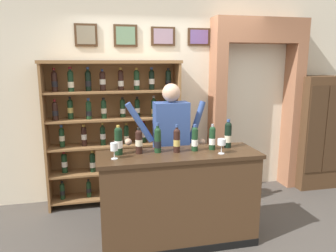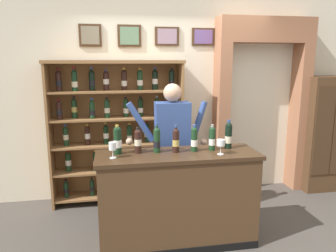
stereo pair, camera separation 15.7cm
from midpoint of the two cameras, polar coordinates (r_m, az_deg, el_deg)
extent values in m
cube|color=#47423D|center=(3.71, 6.00, -19.62)|extent=(14.00, 14.00, 0.02)
cube|color=beige|center=(4.59, 1.45, 7.65)|extent=(12.00, 0.16, 3.19)
cube|color=#422B19|center=(4.41, -12.61, 15.43)|extent=(0.29, 0.02, 0.29)
cube|color=#786E58|center=(4.39, -12.62, 15.45)|extent=(0.23, 0.01, 0.23)
cube|color=#422B19|center=(4.42, -5.82, 15.63)|extent=(0.31, 0.02, 0.28)
cube|color=#5D7F5E|center=(4.40, -5.80, 15.65)|extent=(0.25, 0.01, 0.23)
cube|color=#422B19|center=(4.48, 0.87, 15.63)|extent=(0.33, 0.02, 0.25)
cube|color=gray|center=(4.47, 0.90, 15.64)|extent=(0.26, 0.01, 0.20)
cube|color=#422B19|center=(4.60, 7.27, 15.43)|extent=(0.32, 0.02, 0.23)
cube|color=#684D8D|center=(4.59, 7.33, 15.44)|extent=(0.25, 0.01, 0.19)
cube|color=olive|center=(4.36, -19.18, -1.70)|extent=(0.03, 0.34, 1.91)
cube|color=olive|center=(4.41, 3.16, -0.91)|extent=(0.03, 0.34, 1.91)
cube|color=olive|center=(4.46, -8.02, -0.87)|extent=(1.73, 0.02, 1.91)
cube|color=olive|center=(4.57, -7.64, -11.82)|extent=(1.67, 0.32, 0.02)
cylinder|color=#19381E|center=(4.55, -16.65, -10.92)|extent=(0.06, 0.06, 0.18)
sphere|color=#19381E|center=(4.51, -16.72, -9.78)|extent=(0.06, 0.06, 0.06)
cylinder|color=#19381E|center=(4.50, -16.74, -9.47)|extent=(0.03, 0.03, 0.06)
cylinder|color=black|center=(4.50, -16.75, -9.22)|extent=(0.03, 0.03, 0.03)
cylinder|color=black|center=(4.55, -16.64, -10.94)|extent=(0.06, 0.06, 0.06)
cylinder|color=#19381E|center=(4.52, -12.33, -10.86)|extent=(0.06, 0.06, 0.18)
sphere|color=#19381E|center=(4.48, -12.38, -9.72)|extent=(0.06, 0.06, 0.06)
cylinder|color=#19381E|center=(4.47, -12.40, -9.41)|extent=(0.03, 0.03, 0.06)
cylinder|color=black|center=(4.47, -12.41, -9.15)|extent=(0.03, 0.03, 0.03)
cylinder|color=black|center=(4.52, -12.33, -10.83)|extent=(0.06, 0.06, 0.06)
cylinder|color=#19381E|center=(4.54, -7.19, -10.48)|extent=(0.06, 0.06, 0.20)
sphere|color=#19381E|center=(4.50, -7.22, -9.26)|extent=(0.06, 0.06, 0.06)
cylinder|color=#19381E|center=(4.49, -7.23, -8.94)|extent=(0.03, 0.03, 0.06)
cylinder|color=navy|center=(4.48, -7.24, -8.68)|extent=(0.03, 0.03, 0.03)
cylinder|color=silver|center=(4.54, -7.18, -10.71)|extent=(0.06, 0.06, 0.06)
cylinder|color=black|center=(4.54, -3.26, -10.44)|extent=(0.06, 0.06, 0.18)
sphere|color=black|center=(4.51, -3.28, -9.29)|extent=(0.06, 0.06, 0.06)
cylinder|color=black|center=(4.50, -3.28, -8.93)|extent=(0.03, 0.03, 0.07)
cylinder|color=#99999E|center=(4.49, -3.29, -8.63)|extent=(0.03, 0.03, 0.03)
cylinder|color=silver|center=(4.55, -3.26, -10.67)|extent=(0.06, 0.06, 0.06)
cylinder|color=#19381E|center=(4.60, 0.75, -10.07)|extent=(0.06, 0.06, 0.19)
sphere|color=#19381E|center=(4.57, 0.76, -8.87)|extent=(0.06, 0.06, 0.06)
cylinder|color=#19381E|center=(4.56, 0.76, -8.55)|extent=(0.03, 0.03, 0.07)
cylinder|color=#99999E|center=(4.55, 0.76, -8.28)|extent=(0.03, 0.03, 0.03)
cylinder|color=black|center=(4.60, 0.75, -10.09)|extent=(0.06, 0.06, 0.06)
cube|color=olive|center=(4.44, -7.76, -7.63)|extent=(1.67, 0.32, 0.03)
cylinder|color=#19381E|center=(4.45, -16.30, -6.32)|extent=(0.07, 0.07, 0.22)
sphere|color=#19381E|center=(4.41, -16.38, -4.88)|extent=(0.07, 0.07, 0.07)
cylinder|color=#19381E|center=(4.41, -16.40, -4.60)|extent=(0.03, 0.03, 0.06)
cylinder|color=maroon|center=(4.40, -16.41, -4.36)|extent=(0.04, 0.04, 0.03)
cylinder|color=silver|center=(4.44, -16.30, -6.26)|extent=(0.07, 0.07, 0.07)
cylinder|color=black|center=(4.38, -11.68, -6.40)|extent=(0.07, 0.07, 0.22)
sphere|color=black|center=(4.35, -11.74, -4.97)|extent=(0.07, 0.07, 0.07)
cylinder|color=black|center=(4.34, -11.76, -4.62)|extent=(0.03, 0.03, 0.07)
cylinder|color=#B79338|center=(4.33, -11.77, -4.32)|extent=(0.04, 0.04, 0.03)
cylinder|color=silver|center=(4.38, -11.67, -6.55)|extent=(0.07, 0.07, 0.07)
cylinder|color=black|center=(4.40, -8.01, -6.15)|extent=(0.07, 0.07, 0.22)
sphere|color=black|center=(4.36, -8.05, -4.70)|extent=(0.07, 0.07, 0.07)
cylinder|color=black|center=(4.36, -8.06, -4.39)|extent=(0.03, 0.03, 0.06)
cylinder|color=navy|center=(4.35, -8.07, -4.14)|extent=(0.03, 0.03, 0.03)
cylinder|color=beige|center=(4.40, -8.01, -6.22)|extent=(0.07, 0.07, 0.07)
cylinder|color=black|center=(4.46, -3.33, -5.82)|extent=(0.07, 0.07, 0.22)
sphere|color=black|center=(4.42, -3.35, -4.38)|extent=(0.07, 0.07, 0.07)
cylinder|color=black|center=(4.42, -3.36, -4.07)|extent=(0.03, 0.03, 0.06)
cylinder|color=black|center=(4.41, -3.36, -3.79)|extent=(0.04, 0.04, 0.03)
cylinder|color=silver|center=(4.45, -3.34, -5.71)|extent=(0.07, 0.07, 0.07)
cylinder|color=black|center=(4.50, 0.99, -5.64)|extent=(0.07, 0.07, 0.22)
sphere|color=black|center=(4.47, 1.00, -4.23)|extent=(0.07, 0.07, 0.07)
cylinder|color=black|center=(4.46, 1.00, -3.92)|extent=(0.03, 0.03, 0.06)
cylinder|color=black|center=(4.46, 1.00, -3.65)|extent=(0.03, 0.03, 0.03)
cylinder|color=silver|center=(4.51, 0.99, -5.93)|extent=(0.07, 0.07, 0.07)
cube|color=olive|center=(4.34, -7.89, -3.22)|extent=(1.67, 0.32, 0.02)
cylinder|color=#19381E|center=(4.34, -16.68, -2.02)|extent=(0.07, 0.07, 0.21)
sphere|color=#19381E|center=(4.31, -16.76, -0.60)|extent=(0.07, 0.07, 0.07)
cylinder|color=#19381E|center=(4.31, -16.78, -0.19)|extent=(0.03, 0.03, 0.08)
cylinder|color=navy|center=(4.30, -16.80, 0.17)|extent=(0.04, 0.04, 0.03)
cylinder|color=beige|center=(4.33, -16.68, -1.89)|extent=(0.07, 0.07, 0.07)
cylinder|color=black|center=(4.30, -13.08, -1.87)|extent=(0.07, 0.07, 0.22)
sphere|color=black|center=(4.28, -13.15, -0.37)|extent=(0.07, 0.07, 0.07)
cylinder|color=black|center=(4.27, -13.17, -0.06)|extent=(0.03, 0.03, 0.06)
cylinder|color=#B79338|center=(4.27, -13.18, 0.19)|extent=(0.04, 0.04, 0.03)
cylinder|color=silver|center=(4.30, -13.09, -1.74)|extent=(0.07, 0.07, 0.07)
cylinder|color=black|center=(4.29, -9.90, -1.81)|extent=(0.07, 0.07, 0.21)
sphere|color=black|center=(4.26, -9.95, -0.34)|extent=(0.07, 0.07, 0.07)
cylinder|color=black|center=(4.25, -9.97, 0.10)|extent=(0.03, 0.03, 0.08)
cylinder|color=#B79338|center=(4.25, -9.98, 0.48)|extent=(0.03, 0.03, 0.03)
cylinder|color=silver|center=(4.28, -9.91, -1.68)|extent=(0.07, 0.07, 0.07)
cylinder|color=#19381E|center=(4.29, -5.82, -1.70)|extent=(0.07, 0.07, 0.21)
sphere|color=#19381E|center=(4.27, -5.85, -0.25)|extent=(0.07, 0.07, 0.07)
cylinder|color=#19381E|center=(4.26, -5.86, 0.11)|extent=(0.03, 0.03, 0.07)
cylinder|color=#B79338|center=(4.26, -5.86, 0.42)|extent=(0.03, 0.03, 0.03)
cylinder|color=beige|center=(4.30, -5.81, -2.09)|extent=(0.07, 0.07, 0.07)
cylinder|color=#19381E|center=(4.36, -2.71, -1.45)|extent=(0.07, 0.07, 0.21)
sphere|color=#19381E|center=(4.33, -2.72, -0.01)|extent=(0.07, 0.07, 0.07)
cylinder|color=#19381E|center=(4.33, -2.73, 0.42)|extent=(0.03, 0.03, 0.08)
cylinder|color=maroon|center=(4.32, -2.73, 0.79)|extent=(0.03, 0.03, 0.03)
cylinder|color=silver|center=(4.36, -2.71, -1.47)|extent=(0.07, 0.07, 0.07)
cylinder|color=black|center=(4.43, 1.27, -1.20)|extent=(0.07, 0.07, 0.22)
sphere|color=black|center=(4.40, 1.28, 0.24)|extent=(0.07, 0.07, 0.07)
cylinder|color=black|center=(4.40, 1.28, 0.57)|extent=(0.02, 0.02, 0.06)
cylinder|color=#B79338|center=(4.39, 1.28, 0.85)|extent=(0.03, 0.03, 0.03)
cylinder|color=black|center=(4.42, 1.27, -1.13)|extent=(0.07, 0.07, 0.07)
cube|color=olive|center=(4.26, -8.02, 1.39)|extent=(1.67, 0.32, 0.02)
cylinder|color=black|center=(4.25, -17.74, 2.41)|extent=(0.07, 0.07, 0.19)
sphere|color=black|center=(4.24, -17.82, 3.77)|extent=(0.07, 0.07, 0.07)
cylinder|color=black|center=(4.23, -17.85, 4.15)|extent=(0.03, 0.03, 0.07)
cylinder|color=maroon|center=(4.23, -17.87, 4.47)|extent=(0.03, 0.03, 0.03)
cylinder|color=black|center=(4.25, -17.73, 2.32)|extent=(0.07, 0.07, 0.06)
cylinder|color=#19381E|center=(4.29, -15.29, 2.75)|extent=(0.07, 0.07, 0.21)
sphere|color=#19381E|center=(4.28, -15.37, 4.22)|extent=(0.07, 0.07, 0.07)
cylinder|color=#19381E|center=(4.28, -15.39, 4.62)|extent=(0.03, 0.03, 0.07)
cylinder|color=black|center=(4.27, -15.41, 4.96)|extent=(0.03, 0.03, 0.03)
cylinder|color=tan|center=(4.29, -15.29, 2.84)|extent=(0.07, 0.07, 0.07)
cylinder|color=#19381E|center=(4.21, -12.28, 2.61)|extent=(0.07, 0.07, 0.19)
sphere|color=#19381E|center=(4.19, -12.34, 4.01)|extent=(0.07, 0.07, 0.07)
cylinder|color=#19381E|center=(4.19, -12.35, 4.40)|extent=(0.03, 0.03, 0.07)
cylinder|color=navy|center=(4.19, -12.37, 4.75)|extent=(0.04, 0.04, 0.03)
cylinder|color=black|center=(4.21, -12.26, 2.30)|extent=(0.07, 0.07, 0.06)
cylinder|color=#19381E|center=(4.22, -9.72, 2.78)|extent=(0.07, 0.07, 0.20)
sphere|color=#19381E|center=(4.20, -9.77, 4.22)|extent=(0.07, 0.07, 0.07)
cylinder|color=#19381E|center=(4.20, -9.78, 4.56)|extent=(0.03, 0.03, 0.06)
cylinder|color=black|center=(4.20, -9.79, 4.86)|extent=(0.04, 0.04, 0.03)
cylinder|color=beige|center=(4.22, -9.72, 2.76)|extent=(0.07, 0.07, 0.06)
cylinder|color=#19381E|center=(4.28, -6.44, 2.98)|extent=(0.07, 0.07, 0.20)
sphere|color=#19381E|center=(4.26, -6.47, 4.39)|extent=(0.07, 0.07, 0.07)
cylinder|color=#19381E|center=(4.26, -6.48, 4.71)|extent=(0.03, 0.03, 0.06)
cylinder|color=black|center=(4.26, -6.49, 4.97)|extent=(0.03, 0.03, 0.03)
cylinder|color=silver|center=(4.28, -6.43, 2.73)|extent=(0.07, 0.07, 0.06)
cylinder|color=black|center=(4.31, -3.86, 3.06)|extent=(0.07, 0.07, 0.19)
sphere|color=black|center=(4.29, -3.88, 4.42)|extent=(0.07, 0.07, 0.07)
cylinder|color=black|center=(4.29, -3.88, 4.77)|extent=(0.03, 0.03, 0.06)
cylinder|color=black|center=(4.29, -3.89, 5.07)|extent=(0.03, 0.03, 0.03)
cylinder|color=silver|center=(4.31, -3.86, 2.84)|extent=(0.07, 0.07, 0.06)
cylinder|color=#19381E|center=(4.27, -0.93, 3.03)|extent=(0.07, 0.07, 0.20)
sphere|color=#19381E|center=(4.25, -0.94, 4.44)|extent=(0.07, 0.07, 0.07)
cylinder|color=#19381E|center=(4.25, -0.94, 4.85)|extent=(0.03, 0.03, 0.07)
cylinder|color=#99999E|center=(4.25, -0.94, 5.21)|extent=(0.03, 0.03, 0.03)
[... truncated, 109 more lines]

